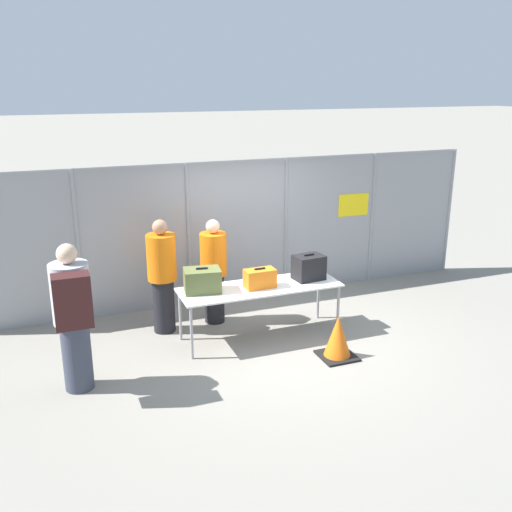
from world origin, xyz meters
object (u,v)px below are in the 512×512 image
Objects in this scene: utility_trailer at (295,238)px; traffic_cone at (338,338)px; suitcase_orange at (260,278)px; traveler_hooded at (73,313)px; security_worker_far at (162,275)px; suitcase_olive at (202,280)px; suitcase_black at (309,267)px; inspection_table at (260,290)px; security_worker_near at (214,270)px.

utility_trailer is 4.65m from traffic_cone.
traffic_cone is at bearing -50.61° from suitcase_orange.
traveler_hooded is 1.89m from security_worker_far.
suitcase_olive is 0.92× the size of traffic_cone.
suitcase_olive is 1.61m from suitcase_black.
utility_trailer is (4.75, 4.09, -0.61)m from traveler_hooded.
traveler_hooded is at bearing -166.37° from inspection_table.
security_worker_far reaches higher than suitcase_black.
suitcase_orange is 0.96× the size of suitcase_black.
suitcase_olive is 0.13× the size of utility_trailer.
inspection_table is 1.45m from security_worker_far.
security_worker_far reaches higher than utility_trailer.
inspection_table is 1.31m from traffic_cone.
security_worker_far reaches higher than suitcase_orange.
suitcase_black is at bearing -2.28° from suitcase_olive.
security_worker_far is at bearing 150.33° from inspection_table.
traffic_cone is at bearing 108.18° from security_worker_near.
security_worker_near is at bearing 118.15° from suitcase_orange.
traveler_hooded is (-3.37, -0.67, 0.04)m from suitcase_black.
traveler_hooded is at bearing 17.03° from security_worker_near.
traffic_cone is (-0.04, -1.01, -0.69)m from suitcase_black.
security_worker_near is at bearing 124.52° from traffic_cone.
inspection_table is 5.30× the size of suitcase_orange.
suitcase_black reaches higher than utility_trailer.
suitcase_olive is 1.25× the size of suitcase_orange.
suitcase_black reaches higher than suitcase_olive.
suitcase_orange is 1.45m from security_worker_far.
security_worker_near is at bearing 61.35° from suitcase_olive.
traveler_hooded reaches higher than suitcase_olive.
suitcase_black is 0.28× the size of security_worker_near.
security_worker_far is 0.42× the size of utility_trailer.
suitcase_orange is 4.16m from utility_trailer.
traffic_cone is at bearing -22.22° from traveler_hooded.
security_worker_near is (0.37, 0.68, -0.11)m from suitcase_olive.
security_worker_near is at bearing 149.15° from suitcase_black.
utility_trailer is 6.84× the size of traffic_cone.
security_worker_near is (-1.24, 0.74, -0.13)m from suitcase_black.
suitcase_olive is at bearing 45.01° from security_worker_near.
inspection_table is at bearing -121.98° from utility_trailer.
security_worker_near reaches higher than traffic_cone.
suitcase_olive is 4.53m from utility_trailer.
security_worker_near reaches higher than suitcase_black.
traveler_hooded is at bearing -157.52° from suitcase_olive.
suitcase_orange is 0.73× the size of traffic_cone.
traveler_hooded reaches higher than suitcase_orange.
suitcase_orange is at bearing -174.62° from suitcase_black.
suitcase_olive reaches higher than utility_trailer.
security_worker_near is (2.14, 1.41, -0.17)m from traveler_hooded.
suitcase_orange is (-0.02, -0.04, 0.19)m from inspection_table.
suitcase_orange is 0.27× the size of security_worker_near.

